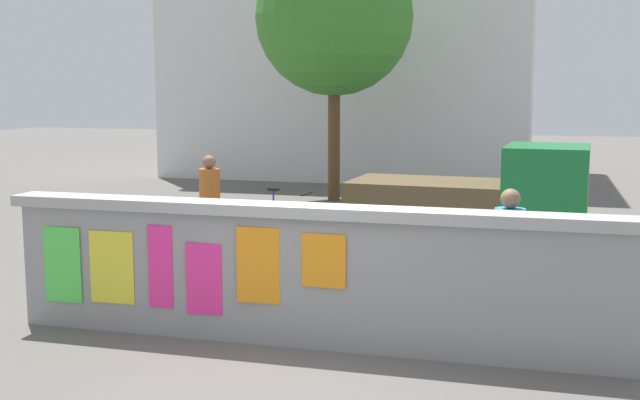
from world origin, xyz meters
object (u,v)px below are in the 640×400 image
object	(u,v)px
bicycle_near	(282,221)
person_bystander	(509,245)
motorcycle	(251,244)
bicycle_far	(314,280)
tree_roadside	(334,17)
auto_rickshaw_truck	(479,205)
person_walking	(210,194)

from	to	relation	value
bicycle_near	person_bystander	bearing A→B (deg)	-46.45
motorcycle	bicycle_near	bearing A→B (deg)	98.17
bicycle_near	bicycle_far	xyz separation A→B (m)	(1.72, -3.95, 0.00)
person_bystander	tree_roadside	world-z (taller)	tree_roadside
auto_rickshaw_truck	person_walking	bearing A→B (deg)	-173.12
auto_rickshaw_truck	tree_roadside	world-z (taller)	tree_roadside
person_walking	person_bystander	size ratio (longest dim) A/B	1.00
person_walking	person_bystander	distance (m)	5.75
bicycle_near	bicycle_far	size ratio (longest dim) A/B	1.00
bicycle_near	tree_roadside	xyz separation A→B (m)	(-0.39, 5.20, 3.96)
bicycle_far	bicycle_near	bearing A→B (deg)	113.49
person_bystander	bicycle_near	bearing A→B (deg)	133.55
auto_rickshaw_truck	person_walking	distance (m)	4.33
bicycle_near	tree_roadside	size ratio (longest dim) A/B	0.28
bicycle_near	person_walking	xyz separation A→B (m)	(-0.82, -1.24, 0.62)
person_walking	motorcycle	bearing A→B (deg)	-47.25
person_walking	auto_rickshaw_truck	bearing A→B (deg)	6.88
bicycle_near	bicycle_far	world-z (taller)	same
bicycle_near	person_walking	bearing A→B (deg)	-123.64
auto_rickshaw_truck	person_bystander	bearing A→B (deg)	-80.65
bicycle_far	person_bystander	bearing A→B (deg)	-7.78
tree_roadside	bicycle_near	bearing A→B (deg)	-85.72
motorcycle	bicycle_near	size ratio (longest dim) A/B	1.11
tree_roadside	bicycle_far	bearing A→B (deg)	-77.04
bicycle_far	person_bystander	size ratio (longest dim) A/B	1.05
bicycle_near	person_bystander	xyz separation A→B (m)	(4.06, -4.27, 0.62)
auto_rickshaw_truck	motorcycle	world-z (taller)	auto_rickshaw_truck
auto_rickshaw_truck	person_bystander	size ratio (longest dim) A/B	2.28
bicycle_near	person_walking	world-z (taller)	person_walking
tree_roadside	person_bystander	bearing A→B (deg)	-64.84
bicycle_far	person_bystander	world-z (taller)	person_bystander
bicycle_far	person_bystander	xyz separation A→B (m)	(2.34, -0.32, 0.62)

